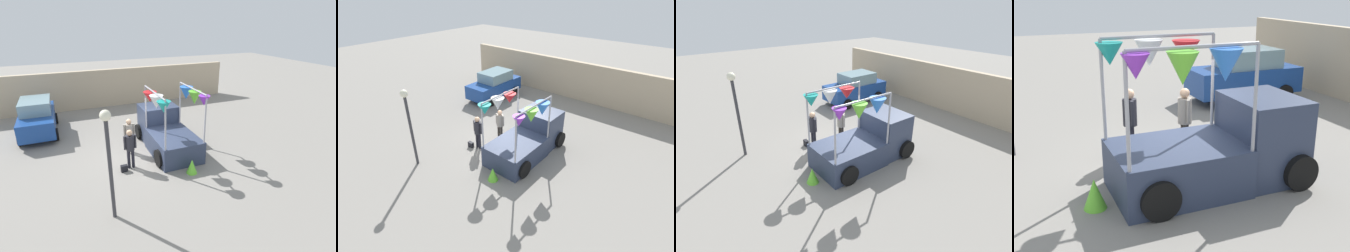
# 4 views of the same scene
# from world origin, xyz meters

# --- Properties ---
(ground_plane) EXTENTS (60.00, 60.00, 0.00)m
(ground_plane) POSITION_xyz_m (0.00, 0.00, 0.00)
(ground_plane) COLOR gray
(vendor_truck) EXTENTS (2.54, 4.15, 3.08)m
(vendor_truck) POSITION_xyz_m (1.31, 0.58, 0.92)
(vendor_truck) COLOR #2D3851
(vendor_truck) RESTS_ON ground
(parked_car) EXTENTS (1.88, 4.00, 1.88)m
(parked_car) POSITION_xyz_m (-4.47, 4.63, 0.94)
(parked_car) COLOR navy
(parked_car) RESTS_ON ground
(person_customer) EXTENTS (0.53, 0.34, 1.72)m
(person_customer) POSITION_xyz_m (-0.78, -0.76, 1.04)
(person_customer) COLOR black
(person_customer) RESTS_ON ground
(person_vendor) EXTENTS (0.53, 0.34, 1.68)m
(person_vendor) POSITION_xyz_m (-0.47, 0.54, 1.02)
(person_vendor) COLOR #2D2823
(person_vendor) RESTS_ON ground
(handbag) EXTENTS (0.28, 0.16, 0.28)m
(handbag) POSITION_xyz_m (-1.13, -0.96, 0.14)
(handbag) COLOR black
(handbag) RESTS_ON ground
(folded_kite_bundle_lime) EXTENTS (0.55, 0.55, 0.60)m
(folded_kite_bundle_lime) POSITION_xyz_m (1.39, -2.11, 0.30)
(folded_kite_bundle_lime) COLOR #66CC33
(folded_kite_bundle_lime) RESTS_ON ground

